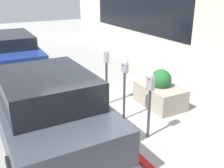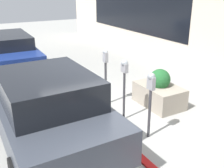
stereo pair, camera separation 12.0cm
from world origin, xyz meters
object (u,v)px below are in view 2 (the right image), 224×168
parking_meter_nearest (151,91)px  parked_car_middle (47,107)px  parking_meter_second (124,76)px  parking_meter_middle (106,69)px  parked_car_rear (5,52)px  planter_box (159,92)px

parking_meter_nearest → parked_car_middle: (0.89, 1.94, -0.27)m
parking_meter_second → parking_meter_middle: 1.01m
parked_car_middle → parked_car_rear: parked_car_middle is taller
parking_meter_second → parking_meter_middle: size_ratio=0.98×
planter_box → parked_car_middle: parked_car_middle is taller
parking_meter_middle → parking_meter_second: bearing=177.5°
parking_meter_middle → planter_box: bearing=-122.5°
parking_meter_second → parked_car_rear: size_ratio=0.32×
parking_meter_second → parking_meter_nearest: bearing=-177.6°
planter_box → parking_meter_second: bearing=99.7°
parking_meter_nearest → parking_meter_middle: 1.96m
parking_meter_second → planter_box: (0.22, -1.28, -0.75)m
parking_meter_nearest → parked_car_rear: size_ratio=0.31×
planter_box → parking_meter_nearest: bearing=133.4°
parking_meter_second → parked_car_rear: parking_meter_second is taller
parking_meter_nearest → parked_car_rear: 6.57m
parking_meter_middle → parked_car_rear: 4.73m
parking_meter_middle → parked_car_rear: size_ratio=0.33×
parking_meter_middle → parked_car_middle: size_ratio=0.39×
parking_meter_second → planter_box: bearing=-80.3°
parking_meter_nearest → parking_meter_second: 0.96m
parking_meter_second → parked_car_middle: bearing=92.0°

